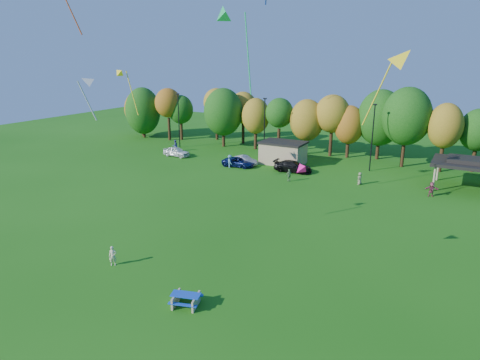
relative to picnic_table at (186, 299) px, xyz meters
The scene contains 21 objects.
ground 1.52m from the picnic_table, 56.99° to the right, with size 160.00×160.00×0.00m, color #19600F.
tree_line 44.63m from the picnic_table, 90.31° to the left, with size 93.57×10.55×11.15m.
lamp_posts 39.14m from the picnic_table, 85.89° to the left, with size 64.50×0.25×9.09m.
utility_building 37.94m from the picnic_table, 104.06° to the left, with size 6.30×4.30×3.25m.
pavilion 38.82m from the picnic_table, 67.55° to the left, with size 8.20×6.20×3.77m.
picnic_table is the anchor object (origin of this frame).
kite_flyer 8.20m from the picnic_table, 167.56° to the left, with size 0.56×0.36×1.52m, color beige.
car_a 41.78m from the picnic_table, 127.75° to the left, with size 1.75×4.34×1.48m, color white.
car_b 36.24m from the picnic_table, 112.38° to the left, with size 1.38×3.97×1.31m, color #ADACB1.
car_c 35.11m from the picnic_table, 113.57° to the left, with size 2.15×4.67×1.30m, color navy.
car_d 33.79m from the picnic_table, 100.59° to the left, with size 2.11×5.18×1.50m, color black.
far_person_0 45.50m from the picnic_table, 127.94° to the left, with size 0.90×0.70×1.85m, color #4D48A0.
far_person_1 34.28m from the picnic_table, 115.48° to the left, with size 1.19×0.69×1.85m, color teal.
far_person_2 31.82m from the picnic_table, 84.28° to the left, with size 0.75×0.49×1.54m, color #7C7F57.
far_person_3 33.00m from the picnic_table, 69.97° to the left, with size 1.55×0.49×1.67m, color #963E54.
far_person_4 29.22m from the picnic_table, 99.68° to the left, with size 0.92×0.38×1.57m, color #618B55.
kite_0 20.93m from the picnic_table, 49.13° to the left, with size 3.47×1.79×5.59m.
kite_2 11.40m from the picnic_table, 54.99° to the left, with size 1.33×1.31×1.08m.
kite_5 17.12m from the picnic_table, 162.74° to the left, with size 1.76×1.80×3.36m.
kite_13 29.21m from the picnic_table, 140.74° to the left, with size 3.06×1.21×5.25m.
kite_15 22.08m from the picnic_table, 109.01° to the left, with size 3.34×3.74×7.38m.
Camera 1 is at (13.69, -17.98, 15.36)m, focal length 32.00 mm.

